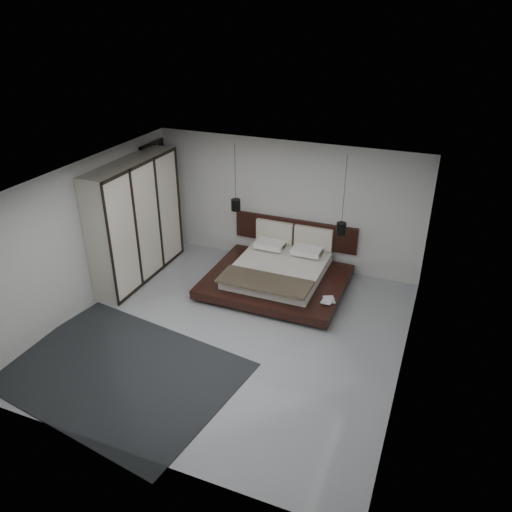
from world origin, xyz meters
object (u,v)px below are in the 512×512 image
at_px(pendant_left, 236,205).
at_px(pendant_right, 341,228).
at_px(rug, 119,372).
at_px(bed, 278,273).
at_px(wardrobe, 136,221).
at_px(lattice_screen, 157,199).

bearing_deg(pendant_left, pendant_right, 0.00).
xyz_separation_m(pendant_left, rug, (-0.29, -4.05, -1.47)).
distance_m(bed, pendant_right, 1.60).
xyz_separation_m(pendant_right, wardrobe, (-4.09, -1.11, -0.05)).
relative_size(pendant_right, rug, 0.43).
bearing_deg(pendant_right, pendant_left, 180.00).
relative_size(bed, wardrobe, 1.08).
bearing_deg(rug, lattice_screen, 112.86).
relative_size(bed, rug, 0.75).
bearing_deg(wardrobe, lattice_screen, 101.70).
bearing_deg(bed, lattice_screen, 170.34).
bearing_deg(lattice_screen, wardrobe, -78.30).
distance_m(lattice_screen, rug, 4.69).
distance_m(wardrobe, rug, 3.53).
relative_size(bed, pendant_left, 1.94).
height_order(wardrobe, rug, wardrobe).
bearing_deg(bed, pendant_right, 21.07).
bearing_deg(pendant_left, rug, -94.12).
distance_m(pendant_left, rug, 4.32).
height_order(pendant_left, pendant_right, same).
relative_size(pendant_left, pendant_right, 0.90).
bearing_deg(lattice_screen, rug, -67.14).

